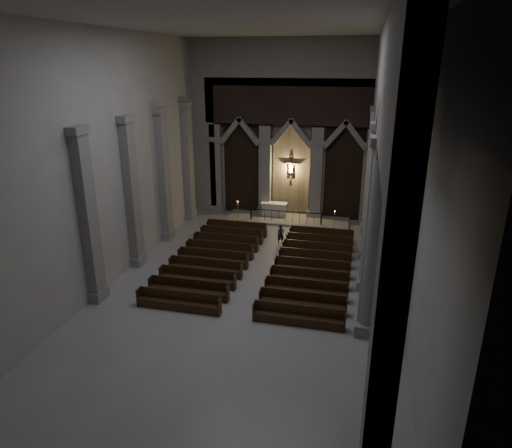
# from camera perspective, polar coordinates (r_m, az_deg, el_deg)

# --- Properties ---
(room) EXTENTS (24.00, 24.10, 12.00)m
(room) POSITION_cam_1_polar(r_m,az_deg,el_deg) (20.07, -0.71, 11.30)
(room) COLOR #989690
(room) RESTS_ON ground
(sanctuary_wall) EXTENTS (14.00, 0.77, 12.00)m
(sanctuary_wall) POSITION_cam_1_polar(r_m,az_deg,el_deg) (31.41, 4.50, 12.48)
(sanctuary_wall) COLOR gray
(sanctuary_wall) RESTS_ON ground
(right_arcade) EXTENTS (1.00, 24.00, 12.00)m
(right_arcade) POSITION_cam_1_polar(r_m,az_deg,el_deg) (20.78, 15.43, 11.53)
(right_arcade) COLOR gray
(right_arcade) RESTS_ON ground
(left_pilasters) EXTENTS (0.60, 13.00, 8.03)m
(left_pilasters) POSITION_cam_1_polar(r_m,az_deg,el_deg) (26.37, -13.22, 4.63)
(left_pilasters) COLOR gray
(left_pilasters) RESTS_ON ground
(sanctuary_step) EXTENTS (8.50, 2.60, 0.15)m
(sanctuary_step) POSITION_cam_1_polar(r_m,az_deg,el_deg) (32.00, 3.92, 0.59)
(sanctuary_step) COLOR gray
(sanctuary_step) RESTS_ON ground
(altar) EXTENTS (1.82, 0.73, 0.93)m
(altar) POSITION_cam_1_polar(r_m,az_deg,el_deg) (32.44, 2.26, 1.90)
(altar) COLOR beige
(altar) RESTS_ON sanctuary_step
(altar_rail) EXTENTS (4.94, 0.09, 0.97)m
(altar_rail) POSITION_cam_1_polar(r_m,az_deg,el_deg) (31.09, 3.71, 1.11)
(altar_rail) COLOR black
(altar_rail) RESTS_ON ground
(candle_stand_left) EXTENTS (0.27, 0.27, 1.63)m
(candle_stand_left) POSITION_cam_1_polar(r_m,az_deg,el_deg) (31.15, -2.28, 0.79)
(candle_stand_left) COLOR #B88E38
(candle_stand_left) RESTS_ON ground
(candle_stand_right) EXTENTS (0.25, 0.25, 1.46)m
(candle_stand_right) POSITION_cam_1_polar(r_m,az_deg,el_deg) (30.01, 9.71, -0.33)
(candle_stand_right) COLOR #B88E38
(candle_stand_right) RESTS_ON ground
(pews) EXTENTS (9.32, 10.10, 0.87)m
(pews) POSITION_cam_1_polar(r_m,az_deg,el_deg) (24.35, 0.67, -5.19)
(pews) COLOR black
(pews) RESTS_ON ground
(worshipper) EXTENTS (0.50, 0.41, 1.17)m
(worshipper) POSITION_cam_1_polar(r_m,az_deg,el_deg) (27.77, 3.11, -1.32)
(worshipper) COLOR black
(worshipper) RESTS_ON ground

